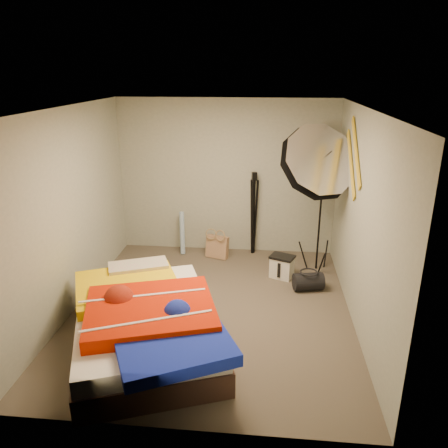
# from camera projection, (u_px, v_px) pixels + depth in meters

# --- Properties ---
(floor) EXTENTS (4.00, 4.00, 0.00)m
(floor) POSITION_uv_depth(u_px,v_px,m) (212.00, 309.00, 5.60)
(floor) COLOR brown
(floor) RESTS_ON ground
(ceiling) EXTENTS (4.00, 4.00, 0.00)m
(ceiling) POSITION_uv_depth(u_px,v_px,m) (209.00, 109.00, 4.76)
(ceiling) COLOR silver
(ceiling) RESTS_ON wall_back
(wall_back) EXTENTS (3.50, 0.00, 3.50)m
(wall_back) POSITION_uv_depth(u_px,v_px,m) (226.00, 178.00, 7.06)
(wall_back) COLOR #9FA391
(wall_back) RESTS_ON floor
(wall_front) EXTENTS (3.50, 0.00, 3.50)m
(wall_front) POSITION_uv_depth(u_px,v_px,m) (177.00, 301.00, 3.31)
(wall_front) COLOR #9FA391
(wall_front) RESTS_ON floor
(wall_left) EXTENTS (0.00, 4.00, 4.00)m
(wall_left) POSITION_uv_depth(u_px,v_px,m) (69.00, 212.00, 5.35)
(wall_left) COLOR #9FA391
(wall_left) RESTS_ON floor
(wall_right) EXTENTS (0.00, 4.00, 4.00)m
(wall_right) POSITION_uv_depth(u_px,v_px,m) (361.00, 222.00, 5.02)
(wall_right) COLOR #9FA391
(wall_right) RESTS_ON floor
(tote_bag) EXTENTS (0.40, 0.27, 0.38)m
(tote_bag) POSITION_uv_depth(u_px,v_px,m) (217.00, 247.00, 7.08)
(tote_bag) COLOR tan
(tote_bag) RESTS_ON floor
(wrapping_roll) EXTENTS (0.12, 0.21, 0.71)m
(wrapping_roll) POSITION_uv_depth(u_px,v_px,m) (182.00, 233.00, 7.21)
(wrapping_roll) COLOR #4C84B5
(wrapping_roll) RESTS_ON floor
(camera_case) EXTENTS (0.38, 0.33, 0.31)m
(camera_case) POSITION_uv_depth(u_px,v_px,m) (282.00, 267.00, 6.41)
(camera_case) COLOR silver
(camera_case) RESTS_ON floor
(duffel_bag) EXTENTS (0.45, 0.33, 0.25)m
(duffel_bag) POSITION_uv_depth(u_px,v_px,m) (308.00, 282.00, 6.05)
(duffel_bag) COLOR black
(duffel_bag) RESTS_ON floor
(wall_stripe_upper) EXTENTS (0.02, 0.91, 0.78)m
(wall_stripe_upper) POSITION_uv_depth(u_px,v_px,m) (356.00, 152.00, 5.35)
(wall_stripe_upper) COLOR gold
(wall_stripe_upper) RESTS_ON wall_right
(wall_stripe_lower) EXTENTS (0.02, 0.91, 0.78)m
(wall_stripe_lower) POSITION_uv_depth(u_px,v_px,m) (351.00, 164.00, 5.65)
(wall_stripe_lower) COLOR gold
(wall_stripe_lower) RESTS_ON wall_right
(bed) EXTENTS (2.15, 2.48, 0.61)m
(bed) POSITION_uv_depth(u_px,v_px,m) (146.00, 322.00, 4.75)
(bed) COLOR #432C23
(bed) RESTS_ON floor
(photo_umbrella) EXTENTS (1.21, 1.14, 2.34)m
(photo_umbrella) POSITION_uv_depth(u_px,v_px,m) (317.00, 164.00, 6.01)
(photo_umbrella) COLOR black
(photo_umbrella) RESTS_ON floor
(camera_tripod) EXTENTS (0.09, 0.09, 1.38)m
(camera_tripod) POSITION_uv_depth(u_px,v_px,m) (254.00, 208.00, 7.05)
(camera_tripod) COLOR black
(camera_tripod) RESTS_ON floor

